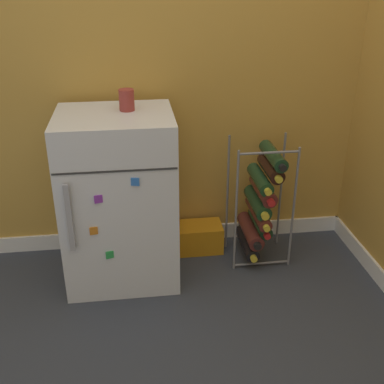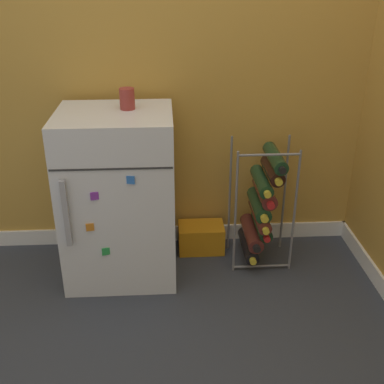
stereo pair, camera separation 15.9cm
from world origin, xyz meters
TOP-DOWN VIEW (x-y plane):
  - ground_plane at (0.00, 0.00)m, footprint 14.00×14.00m
  - wall_back at (0.00, 0.55)m, footprint 6.62×0.07m
  - mini_fridge at (-0.46, 0.24)m, footprint 0.54×0.49m
  - wine_rack at (0.26, 0.30)m, footprint 0.31×0.33m
  - soda_box at (-0.04, 0.41)m, footprint 0.25×0.16m
  - fridge_top_cup at (-0.40, 0.29)m, footprint 0.07×0.07m

SIDE VIEW (x-z plane):
  - ground_plane at x=0.00m, z-range 0.00..0.00m
  - soda_box at x=-0.04m, z-range 0.00..0.15m
  - wine_rack at x=0.26m, z-range 0.00..0.66m
  - mini_fridge at x=-0.46m, z-range 0.00..0.85m
  - fridge_top_cup at x=-0.40m, z-range 0.85..0.94m
  - wall_back at x=0.00m, z-range -0.01..2.49m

